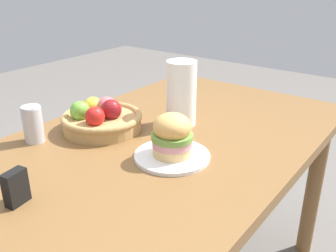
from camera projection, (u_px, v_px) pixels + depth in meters
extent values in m
cube|color=brown|center=(170.00, 140.00, 1.32)|extent=(1.40, 0.90, 0.04)
cylinder|color=brown|center=(314.00, 188.00, 1.72)|extent=(0.07, 0.07, 0.71)
cylinder|color=brown|center=(183.00, 146.00, 2.13)|extent=(0.07, 0.07, 0.71)
cylinder|color=white|center=(172.00, 156.00, 1.15)|extent=(0.24, 0.24, 0.01)
cylinder|color=#E5BC75|center=(172.00, 150.00, 1.14)|extent=(0.12, 0.12, 0.03)
cylinder|color=pink|center=(172.00, 142.00, 1.13)|extent=(0.12, 0.12, 0.02)
cylinder|color=olive|center=(172.00, 136.00, 1.12)|extent=(0.13, 0.13, 0.02)
ellipsoid|color=#EAAD5D|center=(172.00, 127.00, 1.11)|extent=(0.12, 0.12, 0.08)
cylinder|color=silver|center=(33.00, 125.00, 1.24)|extent=(0.07, 0.07, 0.12)
cylinder|color=silver|center=(30.00, 107.00, 1.22)|extent=(0.06, 0.06, 0.00)
cylinder|color=tan|center=(102.00, 123.00, 1.35)|extent=(0.28, 0.28, 0.05)
torus|color=tan|center=(102.00, 117.00, 1.34)|extent=(0.29, 0.29, 0.02)
sphere|color=#D16066|center=(107.00, 107.00, 1.35)|extent=(0.08, 0.08, 0.08)
sphere|color=gold|center=(93.00, 107.00, 1.36)|extent=(0.07, 0.07, 0.07)
sphere|color=#6BAD38|center=(80.00, 111.00, 1.32)|extent=(0.07, 0.07, 0.07)
sphere|color=red|center=(95.00, 117.00, 1.27)|extent=(0.07, 0.07, 0.07)
sphere|color=maroon|center=(111.00, 110.00, 1.32)|extent=(0.07, 0.07, 0.07)
cylinder|color=white|center=(181.00, 93.00, 1.36)|extent=(0.11, 0.11, 0.24)
cube|color=black|center=(16.00, 188.00, 0.91)|extent=(0.06, 0.04, 0.09)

